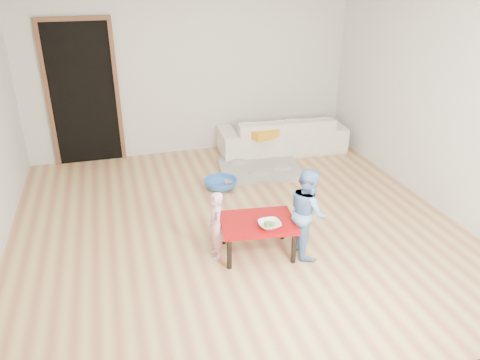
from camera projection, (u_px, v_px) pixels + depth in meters
name	position (u px, v px, depth m)	size (l,w,h in m)	color
floor	(235.00, 224.00, 5.45)	(5.00, 5.00, 0.01)	#B2744C
back_wall	(191.00, 69.00, 7.08)	(5.00, 0.02, 2.60)	silver
right_wall	(438.00, 99.00, 5.53)	(0.02, 5.00, 2.60)	silver
doorway	(83.00, 95.00, 6.78)	(1.02, 0.08, 2.11)	brown
sofa	(282.00, 134.00, 7.45)	(1.99, 0.78, 0.58)	white
cushion	(262.00, 132.00, 7.07)	(0.46, 0.41, 0.12)	#FEAB1C
red_table	(257.00, 237.00, 4.83)	(0.75, 0.56, 0.38)	#93080A
bowl	(270.00, 225.00, 4.63)	(0.22, 0.22, 0.05)	white
broccoli	(270.00, 225.00, 4.63)	(0.12, 0.12, 0.06)	#2D5919
child_pink	(216.00, 226.00, 4.69)	(0.26, 0.17, 0.72)	pink
child_blue	(308.00, 212.00, 4.73)	(0.46, 0.36, 0.94)	#5783CA
basin	(221.00, 184.00, 6.27)	(0.44, 0.44, 0.14)	#3269BD
blanket	(260.00, 168.00, 6.86)	(1.16, 0.96, 0.06)	#B6AFA1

